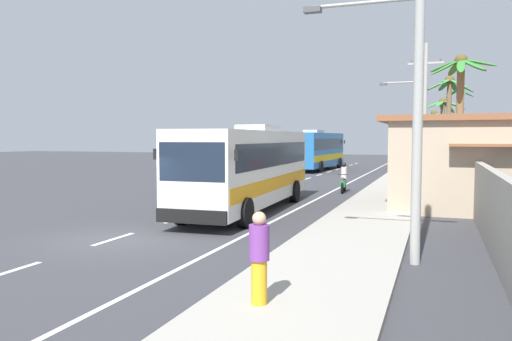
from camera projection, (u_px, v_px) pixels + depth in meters
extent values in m
plane|color=#3A3A3F|center=(114.00, 239.00, 15.16)|extent=(160.00, 160.00, 0.00)
cube|color=#A8A399|center=(380.00, 205.00, 22.23)|extent=(3.20, 90.00, 0.14)
cube|color=white|center=(7.00, 272.00, 11.42)|extent=(0.16, 2.00, 0.01)
cube|color=white|center=(114.00, 239.00, 15.18)|extent=(0.16, 2.00, 0.01)
cube|color=white|center=(178.00, 219.00, 18.93)|extent=(0.16, 2.00, 0.01)
cube|color=white|center=(221.00, 206.00, 22.69)|extent=(0.16, 2.00, 0.01)
cube|color=white|center=(252.00, 196.00, 26.44)|extent=(0.16, 2.00, 0.01)
cube|color=white|center=(275.00, 189.00, 30.20)|extent=(0.16, 2.00, 0.01)
cube|color=white|center=(293.00, 183.00, 33.95)|extent=(0.16, 2.00, 0.01)
cube|color=white|center=(308.00, 179.00, 37.71)|extent=(0.16, 2.00, 0.01)
cube|color=white|center=(319.00, 175.00, 41.46)|extent=(0.16, 2.00, 0.01)
cube|color=white|center=(329.00, 172.00, 45.22)|extent=(0.16, 2.00, 0.01)
cube|color=white|center=(338.00, 169.00, 48.98)|extent=(0.16, 2.00, 0.01)
cube|color=white|center=(345.00, 167.00, 52.73)|extent=(0.16, 2.00, 0.01)
cube|color=white|center=(351.00, 165.00, 56.49)|extent=(0.16, 2.00, 0.01)
cube|color=white|center=(356.00, 163.00, 60.24)|extent=(0.16, 2.00, 0.01)
cube|color=white|center=(330.00, 193.00, 28.04)|extent=(0.14, 70.00, 0.01)
cube|color=#9E998E|center=(468.00, 178.00, 24.62)|extent=(0.24, 60.00, 2.18)
cube|color=silver|center=(248.00, 166.00, 21.02)|extent=(2.87, 11.23, 2.95)
cube|color=#192333|center=(250.00, 154.00, 21.18)|extent=(2.87, 10.34, 0.94)
cube|color=#192333|center=(192.00, 162.00, 15.73)|extent=(2.26, 0.19, 1.24)
cube|color=orange|center=(248.00, 182.00, 21.06)|extent=(2.90, 11.01, 0.53)
cube|color=black|center=(191.00, 217.00, 15.76)|extent=(2.41, 0.25, 0.44)
cube|color=#B7B7B7|center=(258.00, 128.00, 22.24)|extent=(1.44, 2.50, 0.28)
cube|color=black|center=(236.00, 155.00, 15.49)|extent=(0.12, 0.08, 0.36)
cube|color=black|center=(155.00, 154.00, 16.34)|extent=(0.12, 0.08, 0.36)
cylinder|color=black|center=(245.00, 213.00, 17.03)|extent=(0.36, 1.05, 1.04)
cylinder|color=black|center=(181.00, 210.00, 17.76)|extent=(0.36, 1.05, 1.04)
cylinder|color=black|center=(295.00, 191.00, 23.92)|extent=(0.36, 1.05, 1.04)
cylinder|color=black|center=(247.00, 190.00, 24.65)|extent=(0.36, 1.05, 1.04)
cube|color=#2366A8|center=(318.00, 150.00, 47.62)|extent=(2.94, 11.09, 3.12)
cube|color=#192333|center=(317.00, 144.00, 47.40)|extent=(2.92, 10.21, 1.00)
cube|color=#192333|center=(332.00, 144.00, 52.61)|extent=(2.23, 0.21, 1.31)
cube|color=yellow|center=(318.00, 157.00, 47.66)|extent=(2.96, 10.87, 0.56)
cube|color=black|center=(332.00, 161.00, 52.81)|extent=(2.38, 0.27, 0.44)
cube|color=#B7B7B7|center=(314.00, 131.00, 46.24)|extent=(1.44, 2.48, 0.28)
cube|color=black|center=(318.00, 142.00, 52.93)|extent=(0.12, 0.09, 0.36)
cube|color=black|center=(344.00, 142.00, 51.87)|extent=(0.12, 0.09, 0.36)
cylinder|color=black|center=(316.00, 163.00, 51.71)|extent=(0.37, 1.05, 1.04)
cylinder|color=black|center=(339.00, 163.00, 50.79)|extent=(0.37, 1.05, 1.04)
cylinder|color=black|center=(295.00, 166.00, 45.13)|extent=(0.37, 1.05, 1.04)
cylinder|color=black|center=(320.00, 167.00, 44.22)|extent=(0.37, 1.05, 1.04)
cylinder|color=black|center=(342.00, 188.00, 27.49)|extent=(0.15, 0.61, 0.60)
cylinder|color=black|center=(344.00, 186.00, 28.80)|extent=(0.17, 0.61, 0.60)
cube|color=#1E7F38|center=(343.00, 183.00, 28.08)|extent=(0.33, 1.12, 0.36)
cube|color=black|center=(344.00, 179.00, 28.36)|extent=(0.29, 0.62, 0.12)
cylinder|color=gray|center=(342.00, 183.00, 27.58)|extent=(0.09, 0.32, 0.67)
cylinder|color=black|center=(343.00, 175.00, 27.65)|extent=(0.56, 0.09, 0.04)
sphere|color=#EAEACC|center=(343.00, 177.00, 27.54)|extent=(0.14, 0.14, 0.14)
cylinder|color=beige|center=(344.00, 173.00, 28.28)|extent=(0.32, 0.32, 0.70)
sphere|color=black|center=(344.00, 165.00, 28.25)|extent=(0.26, 0.26, 0.26)
cylinder|color=gold|center=(259.00, 282.00, 8.80)|extent=(0.28, 0.28, 0.79)
cylinder|color=#75388E|center=(259.00, 242.00, 8.76)|extent=(0.36, 0.36, 0.62)
sphere|color=tan|center=(259.00, 219.00, 8.73)|extent=(0.24, 0.24, 0.24)
cylinder|color=#75388E|center=(397.00, 180.00, 29.77)|extent=(0.28, 0.28, 0.86)
cylinder|color=red|center=(397.00, 167.00, 29.72)|extent=(0.36, 0.36, 0.68)
sphere|color=brown|center=(397.00, 160.00, 29.69)|extent=(0.21, 0.21, 0.21)
cylinder|color=#9E9E99|center=(418.00, 82.00, 11.90)|extent=(0.24, 0.24, 8.77)
cylinder|color=#9E9E99|center=(364.00, 3.00, 12.21)|extent=(2.58, 0.09, 0.09)
cube|color=#4C4C51|center=(313.00, 10.00, 12.66)|extent=(0.44, 0.24, 0.14)
cylinder|color=#9E9E99|center=(425.00, 117.00, 28.97)|extent=(0.24, 0.24, 8.47)
cube|color=#9E9E99|center=(426.00, 63.00, 28.77)|extent=(1.98, 0.12, 0.12)
cylinder|color=#4C4742|center=(411.00, 62.00, 29.03)|extent=(0.08, 0.08, 0.16)
cylinder|color=#4C4742|center=(441.00, 60.00, 28.49)|extent=(0.08, 0.08, 0.16)
cylinder|color=#9E9E99|center=(404.00, 82.00, 29.24)|extent=(2.37, 0.09, 0.09)
cube|color=#4C4C51|center=(383.00, 84.00, 29.64)|extent=(0.44, 0.24, 0.14)
cylinder|color=brown|center=(459.00, 135.00, 22.03)|extent=(0.32, 0.32, 6.37)
ellipsoid|color=#337F33|center=(479.00, 63.00, 21.47)|extent=(1.51, 0.63, 0.50)
ellipsoid|color=#337F33|center=(474.00, 65.00, 22.08)|extent=(1.35, 1.21, 0.56)
ellipsoid|color=#337F33|center=(455.00, 68.00, 22.53)|extent=(0.81, 1.47, 0.66)
ellipsoid|color=#337F33|center=(445.00, 66.00, 22.36)|extent=(1.46, 0.99, 0.53)
ellipsoid|color=#337F33|center=(446.00, 67.00, 21.87)|extent=(1.42, 0.75, 0.78)
ellipsoid|color=#337F33|center=(461.00, 66.00, 21.24)|extent=(0.41, 1.37, 0.82)
ellipsoid|color=#337F33|center=(473.00, 64.00, 21.20)|extent=(1.17, 1.31, 0.72)
sphere|color=brown|center=(461.00, 60.00, 21.82)|extent=(0.56, 0.56, 0.56)
cylinder|color=brown|center=(433.00, 143.00, 44.42)|extent=(0.34, 0.34, 5.17)
ellipsoid|color=#337F33|center=(443.00, 118.00, 44.05)|extent=(1.63, 0.46, 0.96)
ellipsoid|color=#337F33|center=(438.00, 118.00, 44.82)|extent=(1.02, 1.61, 0.96)
ellipsoid|color=#337F33|center=(430.00, 117.00, 45.09)|extent=(1.03, 1.70, 0.74)
ellipsoid|color=#337F33|center=(424.00, 116.00, 44.54)|extent=(1.74, 0.38, 0.61)
ellipsoid|color=#337F33|center=(428.00, 117.00, 43.85)|extent=(1.27, 1.50, 0.96)
ellipsoid|color=#337F33|center=(440.00, 115.00, 43.44)|extent=(1.33, 1.62, 0.56)
sphere|color=brown|center=(434.00, 113.00, 44.25)|extent=(0.56, 0.56, 0.56)
cylinder|color=brown|center=(448.00, 135.00, 30.37)|extent=(0.28, 0.28, 6.48)
ellipsoid|color=#3D893D|center=(462.00, 86.00, 30.02)|extent=(1.48, 0.53, 0.92)
ellipsoid|color=#3D893D|center=(454.00, 86.00, 30.73)|extent=(0.85, 1.53, 0.83)
ellipsoid|color=#3D893D|center=(444.00, 85.00, 30.93)|extent=(0.93, 1.57, 0.68)
ellipsoid|color=#3D893D|center=(437.00, 85.00, 30.35)|extent=(1.53, 0.51, 0.82)
ellipsoid|color=#3D893D|center=(444.00, 82.00, 29.60)|extent=(0.96, 1.60, 0.55)
ellipsoid|color=#3D893D|center=(458.00, 83.00, 29.48)|extent=(1.24, 1.41, 0.75)
sphere|color=brown|center=(450.00, 80.00, 30.16)|extent=(0.56, 0.56, 0.56)
cylinder|color=brown|center=(442.00, 142.00, 35.98)|extent=(0.32, 0.32, 5.59)
ellipsoid|color=#3D893D|center=(455.00, 105.00, 35.63)|extent=(1.62, 0.54, 0.73)
ellipsoid|color=#3D893D|center=(449.00, 107.00, 36.27)|extent=(1.11, 1.48, 0.92)
ellipsoid|color=#3D893D|center=(442.00, 105.00, 36.57)|extent=(0.45, 1.65, 0.59)
ellipsoid|color=#3D893D|center=(433.00, 105.00, 36.48)|extent=(1.54, 1.27, 0.55)
ellipsoid|color=#3D893D|center=(434.00, 105.00, 35.58)|extent=(1.50, 1.25, 0.69)
ellipsoid|color=#3D893D|center=(440.00, 104.00, 35.17)|extent=(0.82, 1.67, 0.60)
ellipsoid|color=#3D893D|center=(451.00, 103.00, 35.05)|extent=(1.35, 1.48, 0.55)
sphere|color=brown|center=(443.00, 102.00, 35.79)|extent=(0.56, 0.56, 0.56)
cylinder|color=brown|center=(457.00, 131.00, 45.65)|extent=(0.28, 0.28, 7.31)
ellipsoid|color=#28702D|center=(466.00, 93.00, 45.32)|extent=(1.44, 0.62, 0.76)
ellipsoid|color=#28702D|center=(460.00, 94.00, 45.96)|extent=(0.70, 1.40, 0.85)
ellipsoid|color=#28702D|center=(452.00, 94.00, 46.02)|extent=(1.30, 1.19, 0.74)
ellipsoid|color=#28702D|center=(452.00, 92.00, 45.16)|extent=(1.34, 1.24, 0.53)
ellipsoid|color=#28702D|center=(462.00, 92.00, 44.72)|extent=(0.88, 1.49, 0.60)
sphere|color=brown|center=(458.00, 90.00, 45.41)|extent=(0.56, 0.56, 0.56)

